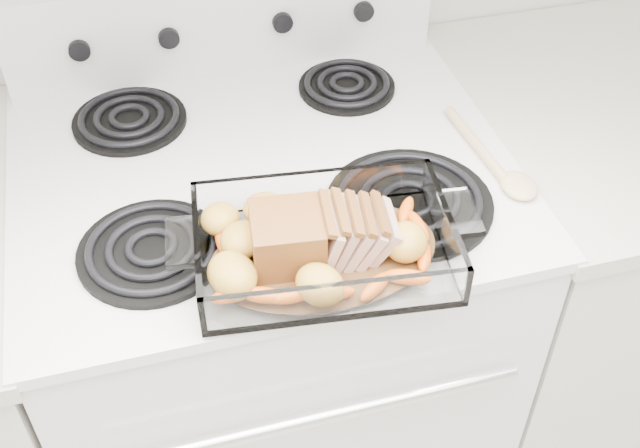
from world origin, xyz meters
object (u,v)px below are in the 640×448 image
object	(u,v)px
electric_range	(273,341)
pork_roast	(310,238)
counter_right	(575,280)
baking_dish	(324,250)

from	to	relation	value
electric_range	pork_roast	xyz separation A→B (m)	(0.02, -0.24, 0.51)
counter_right	electric_range	bearing A→B (deg)	179.90
counter_right	baking_dish	xyz separation A→B (m)	(-0.63, -0.24, 0.50)
pork_roast	baking_dish	bearing A→B (deg)	19.46
electric_range	baking_dish	xyz separation A→B (m)	(0.04, -0.24, 0.48)
electric_range	pork_roast	world-z (taller)	electric_range
electric_range	counter_right	bearing A→B (deg)	-0.10
counter_right	baking_dish	bearing A→B (deg)	-158.94
electric_range	baking_dish	bearing A→B (deg)	-81.75
electric_range	pork_roast	distance (m)	0.56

